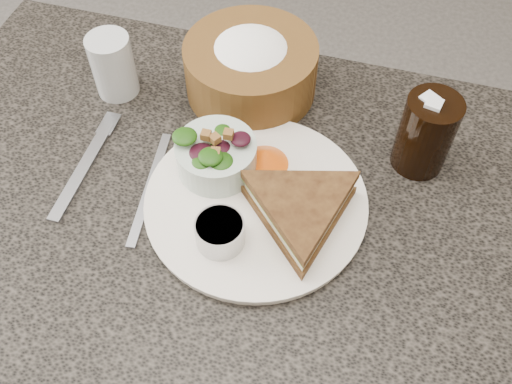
{
  "coord_description": "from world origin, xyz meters",
  "views": [
    {
      "loc": [
        0.16,
        -0.4,
        1.39
      ],
      "look_at": [
        0.04,
        0.02,
        0.78
      ],
      "focal_mm": 40.0,
      "sensor_mm": 36.0,
      "label": 1
    }
  ],
  "objects_px": {
    "salad_bowl": "(216,152)",
    "bread_basket": "(251,61)",
    "water_glass": "(113,65)",
    "sandwich": "(300,210)",
    "dressing_ramekin": "(220,233)",
    "dining_table": "(234,324)",
    "cola_glass": "(427,131)",
    "dinner_plate": "(256,202)"
  },
  "relations": [
    {
      "from": "dining_table",
      "to": "bread_basket",
      "type": "bearing_deg",
      "value": 97.85
    },
    {
      "from": "dining_table",
      "to": "dinner_plate",
      "type": "xyz_separation_m",
      "value": [
        0.04,
        0.02,
        0.38
      ]
    },
    {
      "from": "dining_table",
      "to": "cola_glass",
      "type": "distance_m",
      "value": 0.53
    },
    {
      "from": "sandwich",
      "to": "dressing_ramekin",
      "type": "height_order",
      "value": "sandwich"
    },
    {
      "from": "bread_basket",
      "to": "cola_glass",
      "type": "relative_size",
      "value": 1.57
    },
    {
      "from": "dining_table",
      "to": "sandwich",
      "type": "bearing_deg",
      "value": 4.89
    },
    {
      "from": "dressing_ramekin",
      "to": "dining_table",
      "type": "bearing_deg",
      "value": 102.27
    },
    {
      "from": "sandwich",
      "to": "bread_basket",
      "type": "xyz_separation_m",
      "value": [
        -0.13,
        0.23,
        0.02
      ]
    },
    {
      "from": "dining_table",
      "to": "salad_bowl",
      "type": "bearing_deg",
      "value": 115.97
    },
    {
      "from": "salad_bowl",
      "to": "cola_glass",
      "type": "relative_size",
      "value": 0.86
    },
    {
      "from": "dressing_ramekin",
      "to": "cola_glass",
      "type": "xyz_separation_m",
      "value": [
        0.23,
        0.21,
        0.03
      ]
    },
    {
      "from": "sandwich",
      "to": "bread_basket",
      "type": "bearing_deg",
      "value": 164.81
    },
    {
      "from": "dinner_plate",
      "to": "cola_glass",
      "type": "bearing_deg",
      "value": 34.47
    },
    {
      "from": "dressing_ramekin",
      "to": "sandwich",
      "type": "bearing_deg",
      "value": 32.9
    },
    {
      "from": "salad_bowl",
      "to": "water_glass",
      "type": "relative_size",
      "value": 1.12
    },
    {
      "from": "sandwich",
      "to": "dressing_ramekin",
      "type": "relative_size",
      "value": 2.85
    },
    {
      "from": "dining_table",
      "to": "bread_basket",
      "type": "relative_size",
      "value": 4.92
    },
    {
      "from": "dinner_plate",
      "to": "cola_glass",
      "type": "xyz_separation_m",
      "value": [
        0.2,
        0.14,
        0.06
      ]
    },
    {
      "from": "dressing_ramekin",
      "to": "bread_basket",
      "type": "xyz_separation_m",
      "value": [
        -0.04,
        0.29,
        0.03
      ]
    },
    {
      "from": "dining_table",
      "to": "sandwich",
      "type": "xyz_separation_m",
      "value": [
        0.1,
        0.01,
        0.41
      ]
    },
    {
      "from": "dinner_plate",
      "to": "sandwich",
      "type": "height_order",
      "value": "sandwich"
    },
    {
      "from": "water_glass",
      "to": "salad_bowl",
      "type": "bearing_deg",
      "value": -29.74
    },
    {
      "from": "dressing_ramekin",
      "to": "salad_bowl",
      "type": "bearing_deg",
      "value": 110.29
    },
    {
      "from": "dining_table",
      "to": "bread_basket",
      "type": "distance_m",
      "value": 0.5
    },
    {
      "from": "dining_table",
      "to": "dressing_ramekin",
      "type": "height_order",
      "value": "dressing_ramekin"
    },
    {
      "from": "bread_basket",
      "to": "dining_table",
      "type": "bearing_deg",
      "value": -82.15
    },
    {
      "from": "salad_bowl",
      "to": "water_glass",
      "type": "xyz_separation_m",
      "value": [
        -0.2,
        0.12,
        0.0
      ]
    },
    {
      "from": "dinner_plate",
      "to": "cola_glass",
      "type": "height_order",
      "value": "cola_glass"
    },
    {
      "from": "dressing_ramekin",
      "to": "water_glass",
      "type": "bearing_deg",
      "value": 136.93
    },
    {
      "from": "sandwich",
      "to": "cola_glass",
      "type": "bearing_deg",
      "value": 93.06
    },
    {
      "from": "salad_bowl",
      "to": "water_glass",
      "type": "bearing_deg",
      "value": 150.26
    },
    {
      "from": "salad_bowl",
      "to": "cola_glass",
      "type": "distance_m",
      "value": 0.29
    },
    {
      "from": "cola_glass",
      "to": "bread_basket",
      "type": "bearing_deg",
      "value": 164.31
    },
    {
      "from": "dining_table",
      "to": "salad_bowl",
      "type": "height_order",
      "value": "salad_bowl"
    },
    {
      "from": "cola_glass",
      "to": "water_glass",
      "type": "bearing_deg",
      "value": 177.86
    },
    {
      "from": "dressing_ramekin",
      "to": "bread_basket",
      "type": "height_order",
      "value": "bread_basket"
    },
    {
      "from": "dinner_plate",
      "to": "salad_bowl",
      "type": "relative_size",
      "value": 2.66
    },
    {
      "from": "dinner_plate",
      "to": "salad_bowl",
      "type": "height_order",
      "value": "salad_bowl"
    },
    {
      "from": "salad_bowl",
      "to": "cola_glass",
      "type": "xyz_separation_m",
      "value": [
        0.27,
        0.1,
        0.02
      ]
    },
    {
      "from": "salad_bowl",
      "to": "bread_basket",
      "type": "xyz_separation_m",
      "value": [
        -0.0,
        0.17,
        0.01
      ]
    },
    {
      "from": "dinner_plate",
      "to": "bread_basket",
      "type": "bearing_deg",
      "value": 107.98
    },
    {
      "from": "salad_bowl",
      "to": "dressing_ramekin",
      "type": "distance_m",
      "value": 0.12
    }
  ]
}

